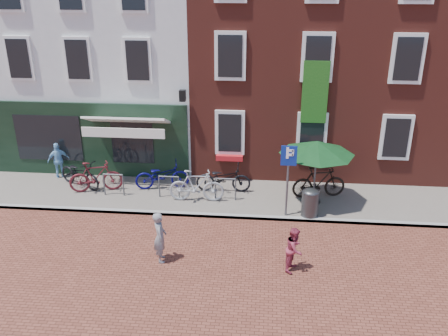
# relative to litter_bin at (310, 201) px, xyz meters

# --- Properties ---
(ground) EXTENTS (80.00, 80.00, 0.00)m
(ground) POSITION_rel_litter_bin_xyz_m (-3.35, -0.30, -0.63)
(ground) COLOR brown
(sidewalk) EXTENTS (24.00, 3.00, 0.10)m
(sidewalk) POSITION_rel_litter_bin_xyz_m (-2.35, 1.20, -0.58)
(sidewalk) COLOR slate
(sidewalk) RESTS_ON ground
(building_stucco) EXTENTS (8.00, 8.00, 9.00)m
(building_stucco) POSITION_rel_litter_bin_xyz_m (-8.35, 6.70, 3.87)
(building_stucco) COLOR silver
(building_stucco) RESTS_ON ground
(building_brick_mid) EXTENTS (6.00, 8.00, 10.00)m
(building_brick_mid) POSITION_rel_litter_bin_xyz_m (-1.35, 6.70, 4.37)
(building_brick_mid) COLOR maroon
(building_brick_mid) RESTS_ON ground
(building_brick_right) EXTENTS (6.00, 8.00, 10.00)m
(building_brick_right) POSITION_rel_litter_bin_xyz_m (4.65, 6.70, 4.37)
(building_brick_right) COLOR maroon
(building_brick_right) RESTS_ON ground
(litter_bin) EXTENTS (0.56, 0.56, 1.02)m
(litter_bin) POSITION_rel_litter_bin_xyz_m (0.00, 0.00, 0.00)
(litter_bin) COLOR #3B3C3E
(litter_bin) RESTS_ON sidewalk
(parking_sign) EXTENTS (0.50, 0.08, 2.43)m
(parking_sign) POSITION_rel_litter_bin_xyz_m (-0.77, -0.06, 1.14)
(parking_sign) COLOR #4C4C4F
(parking_sign) RESTS_ON sidewalk
(parasol) EXTENTS (2.52, 2.52, 2.35)m
(parasol) POSITION_rel_litter_bin_xyz_m (0.20, 1.00, 1.57)
(parasol) COLOR #4C4C4F
(parasol) RESTS_ON sidewalk
(woman) EXTENTS (0.49, 0.62, 1.48)m
(woman) POSITION_rel_litter_bin_xyz_m (-4.33, -2.87, 0.11)
(woman) COLOR gray
(woman) RESTS_ON ground
(boy) EXTENTS (0.67, 0.75, 1.27)m
(boy) POSITION_rel_litter_bin_xyz_m (-0.64, -2.98, 0.01)
(boy) COLOR #9C3246
(boy) RESTS_ON ground
(cafe_person) EXTENTS (0.87, 0.72, 1.39)m
(cafe_person) POSITION_rel_litter_bin_xyz_m (-9.44, 2.30, 0.17)
(cafe_person) COLOR #7DB5DD
(cafe_person) RESTS_ON sidewalk
(bicycle_0) EXTENTS (2.06, 1.53, 1.03)m
(bicycle_0) POSITION_rel_litter_bin_xyz_m (-8.32, 1.52, -0.01)
(bicycle_0) COLOR black
(bicycle_0) RESTS_ON sidewalk
(bicycle_1) EXTENTS (1.99, 1.04, 1.15)m
(bicycle_1) POSITION_rel_litter_bin_xyz_m (-7.58, 1.16, 0.05)
(bicycle_1) COLOR #53171D
(bicycle_1) RESTS_ON sidewalk
(bicycle_2) EXTENTS (2.07, 1.11, 1.03)m
(bicycle_2) POSITION_rel_litter_bin_xyz_m (-5.25, 1.63, -0.01)
(bicycle_2) COLOR #09064C
(bicycle_2) RESTS_ON sidewalk
(bicycle_3) EXTENTS (1.93, 0.61, 1.15)m
(bicycle_3) POSITION_rel_litter_bin_xyz_m (-3.84, 0.73, 0.05)
(bicycle_3) COLOR #9D9D9F
(bicycle_3) RESTS_ON sidewalk
(bicycle_4) EXTENTS (1.99, 0.75, 1.03)m
(bicycle_4) POSITION_rel_litter_bin_xyz_m (-2.99, 1.59, -0.01)
(bicycle_4) COLOR black
(bicycle_4) RESTS_ON sidewalk
(bicycle_5) EXTENTS (1.98, 0.93, 1.15)m
(bicycle_5) POSITION_rel_litter_bin_xyz_m (0.40, 1.43, 0.05)
(bicycle_5) COLOR black
(bicycle_5) RESTS_ON sidewalk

